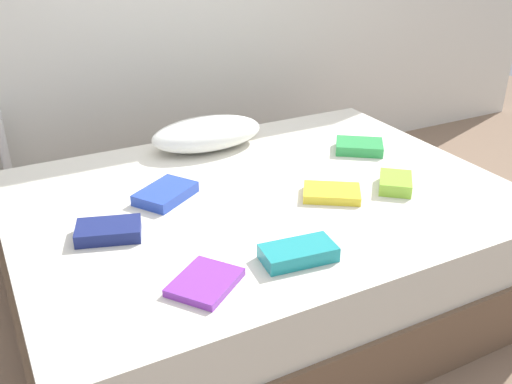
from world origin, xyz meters
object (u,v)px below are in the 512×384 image
Objects in this scene: textbook_blue at (166,194)px; textbook_yellow at (332,193)px; textbook_teal at (298,253)px; textbook_lime at (395,183)px; bed at (261,246)px; textbook_purple at (205,282)px; textbook_navy at (109,231)px; pillow at (207,133)px; textbook_green at (359,147)px.

textbook_blue is 0.66m from textbook_yellow.
textbook_teal is at bearing -102.47° from textbook_blue.
textbook_teal is (-0.36, -0.33, 0.01)m from textbook_yellow.
bed is at bearing 106.00° from textbook_lime.
textbook_purple is at bearing -131.75° from textbook_blue.
textbook_lime is (1.14, -0.16, 0.00)m from textbook_navy.
pillow reaches higher than textbook_green.
pillow reaches higher than textbook_lime.
textbook_lime is 0.28m from textbook_yellow.
textbook_lime is at bearing 21.75° from textbook_yellow.
textbook_teal reaches higher than textbook_blue.
textbook_navy is 0.99× the size of textbook_yellow.
pillow is 2.24× the size of textbook_teal.
textbook_blue reaches higher than textbook_yellow.
textbook_teal is (-0.13, -1.04, -0.05)m from pillow.
textbook_yellow is (0.23, -0.17, 0.27)m from bed.
textbook_teal is (0.23, -0.62, 0.00)m from textbook_blue.
textbook_green is at bearing 28.59° from textbook_navy.
textbook_navy is 0.46m from textbook_purple.
textbook_teal is (0.33, -0.01, 0.01)m from textbook_purple.
pillow is at bearing 61.80° from textbook_navy.
textbook_teal is at bearing -22.30° from textbook_navy.
pillow reaches higher than textbook_navy.
pillow is 0.88m from textbook_navy.
textbook_lime is at bearing -23.95° from bed.
textbook_navy and textbook_green have the same top height.
bed is 8.23× the size of textbook_teal.
bed is 0.47m from textbook_blue.
textbook_blue is 1.12× the size of textbook_purple.
textbook_purple is 1.26m from textbook_green.
bed is at bearing 23.28° from textbook_navy.
pillow reaches higher than textbook_blue.
textbook_lime is at bearing -70.54° from textbook_green.
bed is at bearing 82.08° from textbook_teal.
textbook_blue is at bearing 44.87° from textbook_purple.
pillow is at bearing 141.39° from textbook_yellow.
textbook_navy is at bearing 76.77° from textbook_purple.
textbook_navy is (-0.64, -0.06, 0.28)m from bed.
pillow is 2.59× the size of textbook_purple.
textbook_teal reaches higher than textbook_green.
textbook_purple is 0.76m from textbook_yellow.
textbook_yellow is 0.92× the size of textbook_teal.
textbook_yellow is at bearing -11.43° from textbook_purple.
textbook_blue is 0.93m from textbook_lime.
textbook_teal is 1.12× the size of textbook_green.
textbook_purple is at bearing -113.68° from pillow.
textbook_purple is 0.97× the size of textbook_green.
textbook_purple is at bearing -174.57° from textbook_teal.
pillow is at bearing 89.80° from textbook_teal.
textbook_green is (0.98, 0.05, 0.00)m from textbook_blue.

